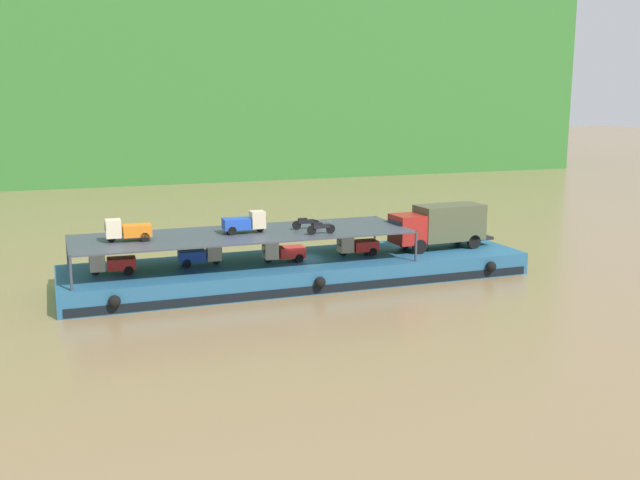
{
  "coord_description": "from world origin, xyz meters",
  "views": [
    {
      "loc": [
        -15.22,
        -45.28,
        12.25
      ],
      "look_at": [
        1.44,
        0.0,
        2.7
      ],
      "focal_mm": 41.16,
      "sensor_mm": 36.0,
      "label": 1
    }
  ],
  "objects_px": {
    "mini_truck_lower_aft": "(201,254)",
    "mini_truck_upper_stern": "(128,230)",
    "covered_lorry": "(440,225)",
    "mini_truck_upper_mid": "(245,222)",
    "cargo_barge": "(300,270)",
    "motorcycle_upper_port": "(321,228)",
    "mini_truck_lower_fore": "(357,245)",
    "mini_truck_lower_stern": "(112,263)",
    "mini_truck_lower_mid": "(283,251)",
    "motorcycle_upper_centre": "(306,223)"
  },
  "relations": [
    {
      "from": "mini_truck_lower_aft",
      "to": "mini_truck_lower_mid",
      "type": "height_order",
      "value": "same"
    },
    {
      "from": "covered_lorry",
      "to": "mini_truck_lower_stern",
      "type": "height_order",
      "value": "covered_lorry"
    },
    {
      "from": "cargo_barge",
      "to": "mini_truck_lower_fore",
      "type": "height_order",
      "value": "mini_truck_lower_fore"
    },
    {
      "from": "mini_truck_lower_aft",
      "to": "mini_truck_lower_stern",
      "type": "bearing_deg",
      "value": -174.13
    },
    {
      "from": "covered_lorry",
      "to": "motorcycle_upper_port",
      "type": "bearing_deg",
      "value": -169.21
    },
    {
      "from": "cargo_barge",
      "to": "motorcycle_upper_centre",
      "type": "distance_m",
      "value": 3.21
    },
    {
      "from": "motorcycle_upper_port",
      "to": "motorcycle_upper_centre",
      "type": "relative_size",
      "value": 1.0
    },
    {
      "from": "mini_truck_lower_stern",
      "to": "motorcycle_upper_port",
      "type": "xyz_separation_m",
      "value": [
        12.88,
        -2.01,
        1.74
      ]
    },
    {
      "from": "mini_truck_lower_mid",
      "to": "covered_lorry",
      "type": "bearing_deg",
      "value": 1.0
    },
    {
      "from": "mini_truck_upper_stern",
      "to": "mini_truck_upper_mid",
      "type": "relative_size",
      "value": 1.0
    },
    {
      "from": "cargo_barge",
      "to": "motorcycle_upper_port",
      "type": "relative_size",
      "value": 16.24
    },
    {
      "from": "cargo_barge",
      "to": "mini_truck_lower_mid",
      "type": "relative_size",
      "value": 11.07
    },
    {
      "from": "motorcycle_upper_port",
      "to": "mini_truck_upper_mid",
      "type": "bearing_deg",
      "value": 154.51
    },
    {
      "from": "mini_truck_lower_fore",
      "to": "mini_truck_upper_stern",
      "type": "height_order",
      "value": "mini_truck_upper_stern"
    },
    {
      "from": "mini_truck_lower_mid",
      "to": "motorcycle_upper_centre",
      "type": "height_order",
      "value": "motorcycle_upper_centre"
    },
    {
      "from": "mini_truck_lower_fore",
      "to": "mini_truck_upper_stern",
      "type": "distance_m",
      "value": 15.29
    },
    {
      "from": "cargo_barge",
      "to": "mini_truck_lower_aft",
      "type": "relative_size",
      "value": 11.06
    },
    {
      "from": "mini_truck_lower_fore",
      "to": "mini_truck_lower_aft",
      "type": "bearing_deg",
      "value": 176.03
    },
    {
      "from": "mini_truck_upper_stern",
      "to": "mini_truck_upper_mid",
      "type": "distance_m",
      "value": 7.39
    },
    {
      "from": "mini_truck_upper_stern",
      "to": "mini_truck_lower_mid",
      "type": "bearing_deg",
      "value": -1.84
    },
    {
      "from": "covered_lorry",
      "to": "mini_truck_upper_mid",
      "type": "bearing_deg",
      "value": 178.88
    },
    {
      "from": "mini_truck_upper_mid",
      "to": "mini_truck_lower_aft",
      "type": "bearing_deg",
      "value": 170.79
    },
    {
      "from": "covered_lorry",
      "to": "mini_truck_upper_stern",
      "type": "height_order",
      "value": "mini_truck_upper_stern"
    },
    {
      "from": "mini_truck_upper_stern",
      "to": "mini_truck_upper_mid",
      "type": "xyz_separation_m",
      "value": [
        7.39,
        0.17,
        0.0
      ]
    },
    {
      "from": "cargo_barge",
      "to": "mini_truck_upper_mid",
      "type": "relative_size",
      "value": 11.18
    },
    {
      "from": "cargo_barge",
      "to": "covered_lorry",
      "type": "xyz_separation_m",
      "value": [
        10.46,
        -0.13,
        2.45
      ]
    },
    {
      "from": "mini_truck_lower_aft",
      "to": "motorcycle_upper_centre",
      "type": "xyz_separation_m",
      "value": [
        6.97,
        -0.58,
        1.74
      ]
    },
    {
      "from": "mini_truck_lower_aft",
      "to": "mini_truck_upper_mid",
      "type": "bearing_deg",
      "value": -9.21
    },
    {
      "from": "mini_truck_lower_aft",
      "to": "mini_truck_upper_stern",
      "type": "xyz_separation_m",
      "value": [
        -4.54,
        -0.63,
        2.0
      ]
    },
    {
      "from": "mini_truck_lower_mid",
      "to": "motorcycle_upper_centre",
      "type": "distance_m",
      "value": 2.47
    },
    {
      "from": "mini_truck_lower_aft",
      "to": "motorcycle_upper_centre",
      "type": "bearing_deg",
      "value": -4.79
    },
    {
      "from": "covered_lorry",
      "to": "mini_truck_upper_mid",
      "type": "relative_size",
      "value": 2.87
    },
    {
      "from": "cargo_barge",
      "to": "mini_truck_upper_stern",
      "type": "xyz_separation_m",
      "value": [
        -11.07,
        -0.02,
        3.44
      ]
    },
    {
      "from": "mini_truck_lower_aft",
      "to": "mini_truck_upper_mid",
      "type": "distance_m",
      "value": 3.52
    },
    {
      "from": "mini_truck_upper_stern",
      "to": "mini_truck_lower_fore",
      "type": "bearing_deg",
      "value": -0.4
    },
    {
      "from": "mini_truck_lower_stern",
      "to": "mini_truck_lower_fore",
      "type": "distance_m",
      "value": 16.19
    },
    {
      "from": "covered_lorry",
      "to": "mini_truck_lower_aft",
      "type": "bearing_deg",
      "value": 177.51
    },
    {
      "from": "mini_truck_lower_aft",
      "to": "mini_truck_upper_mid",
      "type": "relative_size",
      "value": 1.01
    },
    {
      "from": "mini_truck_lower_aft",
      "to": "motorcycle_upper_centre",
      "type": "distance_m",
      "value": 7.21
    },
    {
      "from": "mini_truck_lower_mid",
      "to": "mini_truck_lower_fore",
      "type": "bearing_deg",
      "value": 2.22
    },
    {
      "from": "covered_lorry",
      "to": "mini_truck_lower_aft",
      "type": "xyz_separation_m",
      "value": [
        -16.99,
        0.74,
        -1.0
      ]
    },
    {
      "from": "cargo_barge",
      "to": "mini_truck_upper_mid",
      "type": "xyz_separation_m",
      "value": [
        -3.68,
        0.14,
        3.44
      ]
    },
    {
      "from": "covered_lorry",
      "to": "mini_truck_lower_stern",
      "type": "distance_m",
      "value": 22.58
    },
    {
      "from": "covered_lorry",
      "to": "mini_truck_lower_aft",
      "type": "height_order",
      "value": "covered_lorry"
    },
    {
      "from": "cargo_barge",
      "to": "mini_truck_upper_mid",
      "type": "height_order",
      "value": "mini_truck_upper_mid"
    },
    {
      "from": "cargo_barge",
      "to": "motorcycle_upper_centre",
      "type": "bearing_deg",
      "value": 3.0
    },
    {
      "from": "mini_truck_upper_stern",
      "to": "mini_truck_lower_stern",
      "type": "bearing_deg",
      "value": 176.77
    },
    {
      "from": "mini_truck_lower_stern",
      "to": "mini_truck_upper_stern",
      "type": "bearing_deg",
      "value": -3.23
    },
    {
      "from": "covered_lorry",
      "to": "mini_truck_lower_fore",
      "type": "distance_m",
      "value": 6.45
    },
    {
      "from": "motorcycle_upper_port",
      "to": "mini_truck_upper_stern",
      "type": "bearing_deg",
      "value": 170.63
    }
  ]
}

